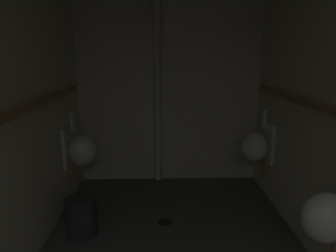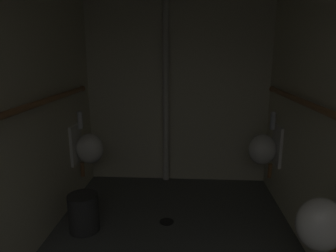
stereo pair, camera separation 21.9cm
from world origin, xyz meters
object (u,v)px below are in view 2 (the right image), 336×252
Objects in this scene: standpipe_back_wall at (166,89)px; urinal_right_mid at (324,223)px; urinal_left_mid at (88,148)px; urinal_right_far at (264,148)px; waste_bin at (84,213)px; floor_drain at (167,221)px.

urinal_right_mid is at bearing -60.16° from standpipe_back_wall.
urinal_right_mid is 2.32m from standpipe_back_wall.
urinal_left_mid is 1.00× the size of urinal_right_far.
urinal_left_mid and urinal_right_far have the same top height.
waste_bin is at bearing -157.10° from urinal_right_far.
urinal_right_mid is at bearing -42.33° from floor_drain.
urinal_right_far is at bearing 28.97° from floor_drain.
standpipe_back_wall is (0.83, 0.51, 0.60)m from urinal_left_mid.
standpipe_back_wall is at bearing 119.84° from urinal_right_mid.
waste_bin is at bearing -120.12° from standpipe_back_wall.
urinal_right_far is at bearing 22.90° from waste_bin.
urinal_left_mid is at bearing -177.42° from urinal_right_far.
urinal_left_mid reaches higher than waste_bin.
standpipe_back_wall is 16.65× the size of floor_drain.
standpipe_back_wall is (-1.11, 0.42, 0.60)m from urinal_right_far.
urinal_right_far reaches higher than floor_drain.
waste_bin is (-0.68, -1.18, -1.01)m from standpipe_back_wall.
urinal_left_mid is 1.19m from floor_drain.
standpipe_back_wall is at bearing 159.35° from urinal_right_far.
floor_drain is (0.07, -1.00, -1.19)m from standpipe_back_wall.
urinal_right_mid is 2.14× the size of waste_bin.
standpipe_back_wall reaches higher than urinal_left_mid.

